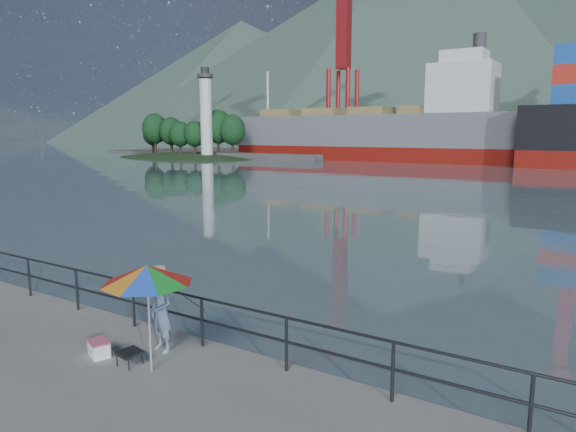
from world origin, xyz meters
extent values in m
cube|color=slate|center=(0.00, 130.00, 0.00)|extent=(500.00, 280.00, 0.00)
cylinder|color=#2D3033|center=(0.00, 1.70, 1.00)|extent=(22.00, 0.05, 0.05)
cylinder|color=#2D3033|center=(0.00, 1.70, 0.55)|extent=(22.00, 0.05, 0.05)
cube|color=#2D3033|center=(0.00, 1.70, 0.50)|extent=(22.00, 0.06, 1.00)
cone|color=#385147|center=(-140.00, 190.00, 27.50)|extent=(228.80, 228.80, 55.00)
cone|color=#385147|center=(-70.00, 200.00, 37.50)|extent=(312.00, 312.00, 75.00)
ellipsoid|color=#263F1E|center=(-55.00, 62.00, 0.00)|extent=(48.00, 26.40, 8.40)
cylinder|color=white|center=(-49.00, 61.00, 6.50)|extent=(2.00, 2.00, 13.00)
cylinder|color=#2D2D2D|center=(-49.00, 61.00, 14.00)|extent=(1.80, 1.80, 2.00)
imported|color=navy|center=(2.47, 1.13, 0.78)|extent=(0.62, 0.46, 1.56)
cylinder|color=white|center=(2.96, 0.38, 0.90)|extent=(0.04, 0.04, 1.80)
cone|color=orange|center=(2.96, 0.38, 1.80)|extent=(1.97, 1.97, 0.33)
cube|color=black|center=(2.44, 0.34, 0.24)|extent=(0.47, 0.47, 0.05)
cube|color=#2D3033|center=(2.44, 0.34, 0.11)|extent=(0.34, 0.34, 0.21)
cube|color=white|center=(1.62, 0.29, 0.14)|extent=(0.56, 0.48, 0.27)
cylinder|color=black|center=(2.42, 1.83, 0.00)|extent=(0.41, 1.60, 1.16)
cube|color=maroon|center=(-24.74, 72.40, 0.75)|extent=(46.47, 8.04, 2.50)
cube|color=slate|center=(-24.74, 72.40, 4.50)|extent=(46.47, 8.04, 5.00)
cube|color=silver|center=(-9.87, 72.40, 10.50)|extent=(9.00, 6.76, 7.00)
camera|label=1|loc=(9.68, -5.61, 4.25)|focal=32.00mm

